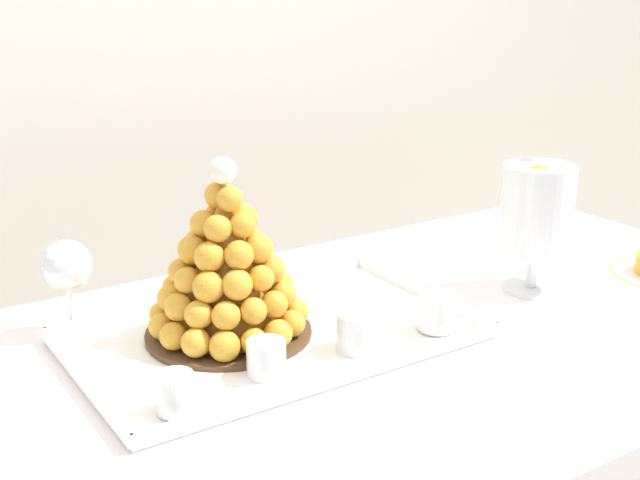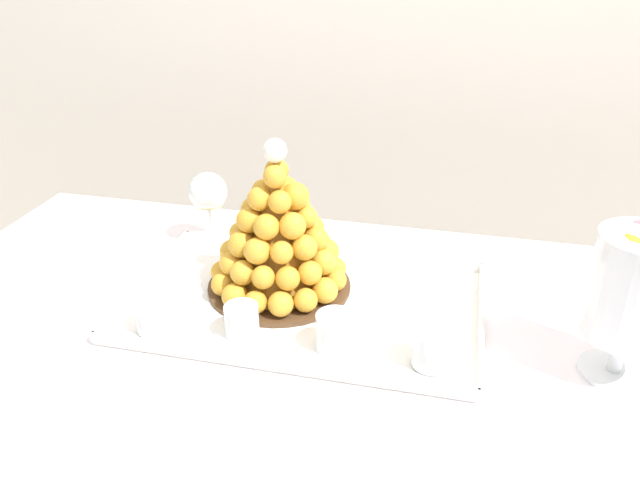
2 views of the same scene
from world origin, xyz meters
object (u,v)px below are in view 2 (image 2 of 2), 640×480
object	(u,v)px
wine_glass	(208,194)
dessert_cup_left	(151,317)
croquembouche	(278,235)
serving_tray	(305,304)
dessert_cup_mid_left	(242,321)
dessert_cup_centre	(335,333)
dessert_cup_mid_right	(432,350)
macaron_goblet	(634,288)

from	to	relation	value
wine_glass	dessert_cup_left	bearing A→B (deg)	-84.71
croquembouche	wine_glass	size ratio (longest dim) A/B	1.84
serving_tray	wine_glass	distance (m)	0.33
serving_tray	croquembouche	bearing A→B (deg)	144.91
croquembouche	dessert_cup_mid_left	distance (m)	0.17
dessert_cup_left	dessert_cup_mid_left	distance (m)	0.14
wine_glass	dessert_cup_centre	bearing A→B (deg)	-43.24
wine_glass	dessert_cup_mid_right	bearing A→B (deg)	-33.58
dessert_cup_centre	macaron_goblet	xyz separation A→B (m)	(0.41, 0.05, 0.11)
dessert_cup_mid_left	dessert_cup_centre	xyz separation A→B (m)	(0.15, -0.00, 0.00)
dessert_cup_mid_left	dessert_cup_centre	distance (m)	0.15
dessert_cup_mid_right	macaron_goblet	size ratio (longest dim) A/B	0.25
dessert_cup_centre	dessert_cup_mid_right	world-z (taller)	dessert_cup_centre
serving_tray	croquembouche	xyz separation A→B (m)	(-0.06, 0.04, 0.11)
dessert_cup_left	dessert_cup_mid_left	size ratio (longest dim) A/B	0.95
dessert_cup_mid_right	macaron_goblet	xyz separation A→B (m)	(0.26, 0.05, 0.11)
dessert_cup_centre	macaron_goblet	bearing A→B (deg)	6.46
croquembouche	dessert_cup_left	xyz separation A→B (m)	(-0.16, -0.17, -0.08)
croquembouche	dessert_cup_centre	world-z (taller)	croquembouche
croquembouche	dessert_cup_mid_left	world-z (taller)	croquembouche
serving_tray	wine_glass	xyz separation A→B (m)	(-0.25, 0.19, 0.10)
dessert_cup_mid_left	macaron_goblet	xyz separation A→B (m)	(0.56, 0.04, 0.11)
croquembouche	dessert_cup_left	size ratio (longest dim) A/B	5.34
croquembouche	wine_glass	distance (m)	0.25
dessert_cup_mid_left	dessert_cup_mid_right	size ratio (longest dim) A/B	0.93
croquembouche	dessert_cup_centre	bearing A→B (deg)	-48.55
dessert_cup_left	dessert_cup_centre	bearing A→B (deg)	4.16
serving_tray	macaron_goblet	xyz separation A→B (m)	(0.48, -0.06, 0.14)
macaron_goblet	serving_tray	bearing A→B (deg)	172.39
dessert_cup_centre	dessert_cup_mid_left	bearing A→B (deg)	179.42
dessert_cup_mid_left	dessert_cup_mid_right	world-z (taller)	dessert_cup_mid_right
dessert_cup_left	macaron_goblet	size ratio (longest dim) A/B	0.22
dessert_cup_left	croquembouche	bearing A→B (deg)	46.72
croquembouche	wine_glass	xyz separation A→B (m)	(-0.19, 0.15, -0.01)
dessert_cup_mid_left	macaron_goblet	world-z (taller)	macaron_goblet
serving_tray	croquembouche	distance (m)	0.13
dessert_cup_mid_right	dessert_cup_centre	bearing A→B (deg)	177.07
macaron_goblet	dessert_cup_mid_right	bearing A→B (deg)	-168.42
dessert_cup_mid_left	dessert_cup_centre	bearing A→B (deg)	-0.58
dessert_cup_mid_right	wine_glass	size ratio (longest dim) A/B	0.39
serving_tray	dessert_cup_mid_right	world-z (taller)	dessert_cup_mid_right
serving_tray	dessert_cup_mid_right	distance (m)	0.25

